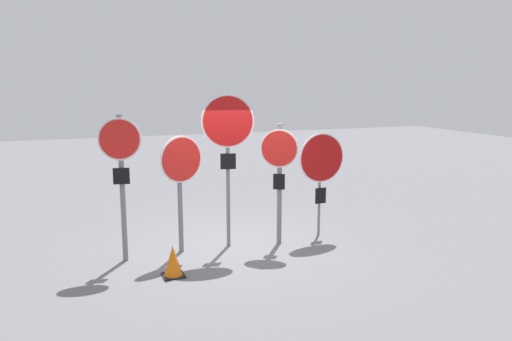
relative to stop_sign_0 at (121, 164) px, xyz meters
name	(u,v)px	position (x,y,z in m)	size (l,w,h in m)	color
ground_plane	(235,248)	(1.94, -0.02, -1.67)	(40.00, 40.00, 0.00)	slate
stop_sign_0	(121,164)	(0.00, 0.00, 0.00)	(0.69, 0.20, 2.47)	slate
stop_sign_1	(181,171)	(1.01, 0.10, -0.21)	(0.78, 0.30, 2.08)	slate
stop_sign_2	(228,136)	(1.86, 0.09, 0.38)	(0.92, 0.23, 2.77)	slate
stop_sign_3	(279,166)	(2.78, -0.09, -0.19)	(0.61, 0.38, 2.25)	slate
stop_sign_4	(321,162)	(3.74, 0.10, -0.21)	(0.96, 0.12, 2.03)	slate
traffic_cone_0	(173,261)	(0.62, -0.93, -1.43)	(0.34, 0.34, 0.50)	black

